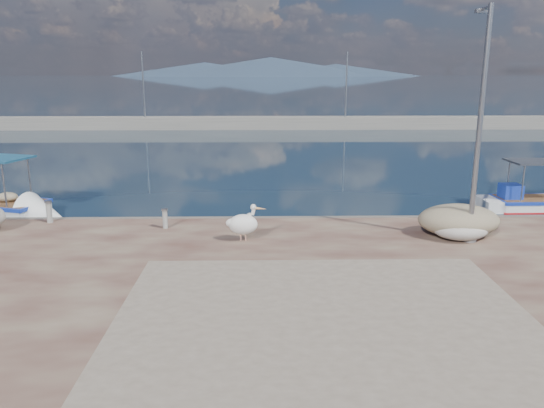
% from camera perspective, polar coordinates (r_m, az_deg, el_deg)
% --- Properties ---
extents(ground, '(1400.00, 1400.00, 0.00)m').
position_cam_1_polar(ground, '(14.62, 0.27, -8.61)').
color(ground, '#162635').
rests_on(ground, ground).
extents(quay_patch, '(9.00, 7.00, 0.01)m').
position_cam_1_polar(quay_patch, '(11.75, 5.60, -11.92)').
color(quay_patch, gray).
rests_on(quay_patch, quay).
extents(breakwater, '(120.00, 2.20, 7.50)m').
position_cam_1_polar(breakwater, '(53.72, -0.70, 8.73)').
color(breakwater, gray).
rests_on(breakwater, ground).
extents(mountains, '(370.00, 280.00, 22.00)m').
position_cam_1_polar(mountains, '(663.51, -0.64, 14.44)').
color(mountains, '#28384C').
rests_on(mountains, ground).
extents(boat_right, '(5.03, 1.75, 2.41)m').
position_cam_1_polar(boat_right, '(24.88, 26.62, -0.08)').
color(boat_right, white).
rests_on(boat_right, ground).
extents(pelican, '(1.22, 0.60, 1.18)m').
position_cam_1_polar(pelican, '(16.42, -3.07, -2.13)').
color(pelican, tan).
rests_on(pelican, quay).
extents(lamp_post, '(0.44, 0.96, 7.00)m').
position_cam_1_polar(lamp_post, '(17.04, 21.32, 6.94)').
color(lamp_post, gray).
rests_on(lamp_post, quay).
extents(bollard_near, '(0.22, 0.22, 0.67)m').
position_cam_1_polar(bollard_near, '(18.15, -11.44, -1.45)').
color(bollard_near, gray).
rests_on(bollard_near, quay).
extents(bollard_far, '(0.25, 0.25, 0.77)m').
position_cam_1_polar(bollard_far, '(20.01, -22.87, -0.68)').
color(bollard_far, gray).
rests_on(bollard_far, quay).
extents(potted_plant, '(0.48, 0.42, 0.51)m').
position_cam_1_polar(potted_plant, '(17.44, -2.91, -2.19)').
color(potted_plant, '#33722D').
rests_on(potted_plant, quay).
extents(net_pile_d, '(1.73, 1.30, 0.65)m').
position_cam_1_polar(net_pile_d, '(17.66, 19.60, -2.57)').
color(net_pile_d, '#B4AEA7').
rests_on(net_pile_d, quay).
extents(net_pile_c, '(2.58, 1.85, 1.01)m').
position_cam_1_polar(net_pile_c, '(17.98, 19.43, -1.66)').
color(net_pile_c, tan).
rests_on(net_pile_c, quay).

